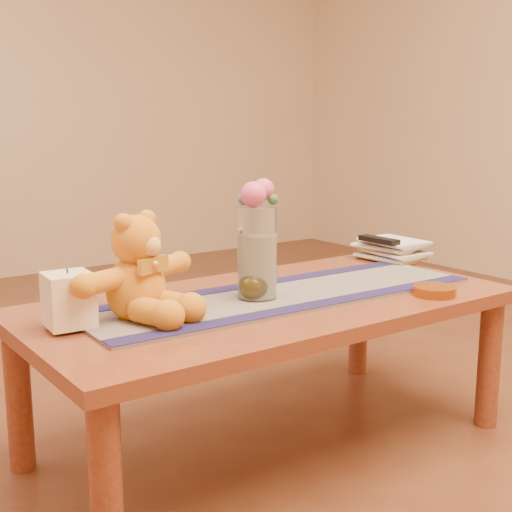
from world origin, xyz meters
TOP-DOWN VIEW (x-y plane):
  - floor at (0.00, 0.00)m, footprint 5.50×5.50m
  - coffee_table_top at (0.00, 0.00)m, footprint 1.40×0.70m
  - table_leg_fl at (-0.64, -0.29)m, footprint 0.07×0.07m
  - table_leg_fr at (0.64, -0.29)m, footprint 0.07×0.07m
  - table_leg_bl at (-0.64, 0.29)m, footprint 0.07×0.07m
  - table_leg_br at (0.64, 0.29)m, footprint 0.07×0.07m
  - persian_runner at (0.04, -0.00)m, footprint 1.21×0.38m
  - runner_border_near at (0.04, -0.15)m, footprint 1.20×0.09m
  - runner_border_far at (0.05, 0.14)m, footprint 1.20×0.09m
  - teddy_bear at (-0.40, 0.04)m, footprint 0.46×0.42m
  - pillar_candle at (-0.57, 0.05)m, footprint 0.12×0.12m
  - candle_wick at (-0.57, 0.05)m, footprint 0.00×0.00m
  - glass_vase at (-0.04, 0.01)m, footprint 0.11×0.11m
  - potpourri_fill at (-0.04, 0.01)m, footprint 0.09×0.09m
  - rose_left at (-0.06, -0.00)m, footprint 0.07×0.07m
  - rose_right at (-0.02, 0.01)m, footprint 0.06×0.06m
  - blue_flower_back at (-0.03, 0.04)m, footprint 0.04×0.04m
  - blue_flower_side at (-0.07, 0.03)m, footprint 0.04×0.04m
  - leaf_sprig at (-0.00, -0.01)m, footprint 0.03×0.03m
  - bronze_ball at (-0.06, -0.01)m, footprint 0.09×0.09m
  - book_bottom at (0.61, 0.18)m, footprint 0.18×0.24m
  - book_lower at (0.62, 0.18)m, footprint 0.18×0.23m
  - book_upper at (0.61, 0.19)m, footprint 0.19×0.24m
  - book_top at (0.62, 0.18)m, footprint 0.17×0.23m
  - tv_remote at (0.61, 0.17)m, footprint 0.05×0.16m
  - amber_dish at (0.41, -0.25)m, footprint 0.13×0.13m

SIDE VIEW (x-z plane):
  - floor at x=0.00m, z-range 0.00..0.00m
  - table_leg_fl at x=-0.64m, z-range 0.00..0.41m
  - table_leg_fr at x=0.64m, z-range 0.00..0.41m
  - table_leg_bl at x=-0.64m, z-range 0.00..0.41m
  - table_leg_br at x=0.64m, z-range 0.00..0.41m
  - coffee_table_top at x=0.00m, z-range 0.41..0.45m
  - persian_runner at x=0.04m, z-range 0.45..0.46m
  - runner_border_near at x=0.04m, z-range 0.46..0.46m
  - runner_border_far at x=0.05m, z-range 0.46..0.46m
  - book_bottom at x=0.61m, z-range 0.45..0.47m
  - amber_dish at x=0.41m, z-range 0.45..0.48m
  - book_lower at x=0.62m, z-range 0.47..0.49m
  - bronze_ball at x=-0.06m, z-range 0.46..0.54m
  - book_upper at x=0.61m, z-range 0.49..0.51m
  - book_top at x=0.62m, z-range 0.51..0.53m
  - pillar_candle at x=-0.57m, z-range 0.46..0.59m
  - tv_remote at x=0.61m, z-range 0.53..0.54m
  - potpourri_fill at x=-0.04m, z-range 0.46..0.64m
  - teddy_bear at x=-0.40m, z-range 0.46..0.71m
  - glass_vase at x=-0.04m, z-range 0.46..0.72m
  - candle_wick at x=-0.57m, z-range 0.59..0.60m
  - leaf_sprig at x=0.00m, z-range 0.72..0.75m
  - blue_flower_side at x=-0.07m, z-range 0.72..0.76m
  - blue_flower_back at x=-0.03m, z-range 0.72..0.77m
  - rose_left at x=-0.06m, z-range 0.72..0.79m
  - rose_right at x=-0.02m, z-range 0.73..0.79m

